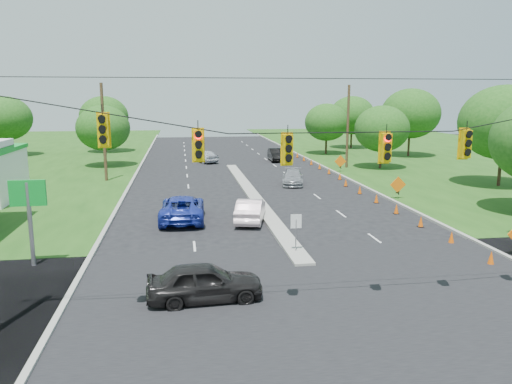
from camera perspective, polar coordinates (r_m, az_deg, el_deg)
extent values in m
plane|color=black|center=(19.95, 8.54, -12.31)|extent=(160.00, 160.00, 0.00)
cube|color=black|center=(19.95, 8.54, -12.31)|extent=(160.00, 14.00, 0.02)
cube|color=gray|center=(48.33, -13.89, 1.29)|extent=(0.25, 110.00, 0.16)
cube|color=gray|center=(50.61, 9.53, 1.88)|extent=(0.25, 110.00, 0.16)
cube|color=gray|center=(39.66, -0.37, -0.45)|extent=(1.00, 34.00, 0.18)
cylinder|color=gray|center=(25.11, 4.57, -5.13)|extent=(0.06, 0.06, 1.80)
cube|color=white|center=(24.90, 4.60, -3.36)|extent=(0.55, 0.04, 0.70)
cylinder|color=black|center=(17.42, 10.17, 8.03)|extent=(24.00, 0.04, 0.04)
cube|color=#F2BB05|center=(16.69, -17.07, 6.75)|extent=(0.34, 0.24, 1.00)
cube|color=#F2BB05|center=(16.56, -6.61, 5.30)|extent=(0.34, 0.24, 1.00)
cube|color=#F2BB05|center=(16.96, 3.63, 4.89)|extent=(0.34, 0.24, 1.00)
cube|color=#F2BB05|center=(18.02, 14.61, 4.92)|extent=(0.34, 0.24, 1.00)
cube|color=#F2BB05|center=(19.39, 22.83, 5.08)|extent=(0.34, 0.24, 1.00)
cylinder|color=#422D1C|center=(48.09, -17.00, 6.49)|extent=(0.28, 0.28, 9.00)
cylinder|color=#422D1C|center=(55.60, 10.44, 7.32)|extent=(0.28, 0.28, 9.00)
cylinder|color=gray|center=(25.16, -24.37, -3.46)|extent=(0.20, 0.20, 4.00)
cube|color=#099528|center=(24.85, -24.64, -0.11)|extent=(1.60, 0.15, 1.20)
cone|color=#D95108|center=(26.07, 25.28, -6.82)|extent=(0.32, 0.32, 0.70)
cone|color=#D95108|center=(28.90, 21.44, -4.85)|extent=(0.32, 0.32, 0.70)
cone|color=#D95108|center=(31.86, 18.32, -3.21)|extent=(0.32, 0.32, 0.70)
cone|color=#D95108|center=(34.92, 15.75, -1.85)|extent=(0.32, 0.32, 0.70)
cone|color=#D95108|center=(38.06, 13.60, -0.71)|extent=(0.32, 0.32, 0.70)
cone|color=#D95108|center=(41.26, 11.78, 0.25)|extent=(0.32, 0.32, 0.70)
cone|color=#D95108|center=(44.50, 10.22, 1.08)|extent=(0.32, 0.32, 0.70)
cone|color=#D95108|center=(47.96, 9.56, 1.81)|extent=(0.32, 0.32, 0.70)
cone|color=#D95108|center=(51.26, 8.35, 2.43)|extent=(0.32, 0.32, 0.70)
cone|color=#D95108|center=(54.58, 7.29, 2.97)|extent=(0.32, 0.32, 0.70)
cone|color=#D95108|center=(57.92, 6.34, 3.45)|extent=(0.32, 0.32, 0.70)
cone|color=#D95108|center=(61.28, 5.50, 3.87)|extent=(0.32, 0.32, 0.70)
cone|color=#D95108|center=(64.66, 4.75, 4.25)|extent=(0.32, 0.32, 0.70)
cone|color=#D95108|center=(68.05, 4.07, 4.59)|extent=(0.32, 0.32, 0.70)
cube|color=black|center=(39.75, 15.87, -0.04)|extent=(0.06, 0.58, 0.26)
cube|color=black|center=(39.75, 15.87, -0.04)|extent=(0.06, 0.58, 0.26)
cube|color=orange|center=(39.64, 15.91, 0.81)|extent=(1.27, 0.05, 1.27)
cube|color=black|center=(52.62, 9.60, 2.83)|extent=(0.06, 0.58, 0.26)
cube|color=black|center=(52.62, 9.60, 2.83)|extent=(0.06, 0.58, 0.26)
cube|color=orange|center=(52.54, 9.62, 3.47)|extent=(1.27, 0.05, 1.27)
cylinder|color=black|center=(73.28, -26.51, 4.79)|extent=(0.28, 0.28, 2.88)
ellipsoid|color=#194C14|center=(73.06, -26.75, 7.53)|extent=(6.72, 6.72, 5.76)
cylinder|color=black|center=(58.46, -16.90, 4.01)|extent=(0.28, 0.28, 2.52)
ellipsoid|color=#194C14|center=(58.19, -17.07, 7.02)|extent=(5.88, 5.88, 5.04)
cylinder|color=black|center=(73.50, -16.83, 5.48)|extent=(0.28, 0.28, 2.88)
ellipsoid|color=#194C14|center=(73.28, -16.98, 8.22)|extent=(6.72, 6.72, 5.76)
cylinder|color=black|center=(48.56, 26.10, 2.47)|extent=(0.28, 0.28, 3.24)
ellipsoid|color=#194C14|center=(48.21, 26.49, 7.12)|extent=(7.56, 7.56, 6.48)
cylinder|color=black|center=(56.20, 14.04, 3.89)|extent=(0.28, 0.28, 2.52)
ellipsoid|color=#194C14|center=(55.93, 14.19, 7.02)|extent=(5.88, 5.88, 5.04)
cylinder|color=black|center=(68.51, 17.06, 5.25)|extent=(0.28, 0.28, 3.24)
ellipsoid|color=#194C14|center=(68.26, 17.25, 8.56)|extent=(7.56, 7.56, 6.48)
cylinder|color=black|center=(77.12, 10.83, 5.99)|extent=(0.28, 0.28, 2.88)
ellipsoid|color=#194C14|center=(76.91, 10.92, 8.60)|extent=(6.72, 6.72, 5.76)
cylinder|color=black|center=(68.66, 8.01, 5.33)|extent=(0.28, 0.28, 2.52)
ellipsoid|color=#194C14|center=(68.43, 8.08, 7.90)|extent=(5.88, 5.88, 5.04)
imported|color=black|center=(19.65, -5.87, -10.21)|extent=(4.58, 2.07, 1.52)
imported|color=white|center=(31.44, -0.64, -2.09)|extent=(2.60, 4.78, 1.49)
imported|color=#1F2FA1|center=(32.07, -8.42, -1.83)|extent=(2.95, 5.96, 1.62)
imported|color=gray|center=(44.84, 4.23, 1.69)|extent=(2.79, 4.79, 1.30)
imported|color=#B1B4BE|center=(59.98, -5.85, 4.09)|extent=(3.37, 4.74, 1.50)
imported|color=black|center=(61.11, 2.32, 4.28)|extent=(1.78, 4.68, 1.52)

